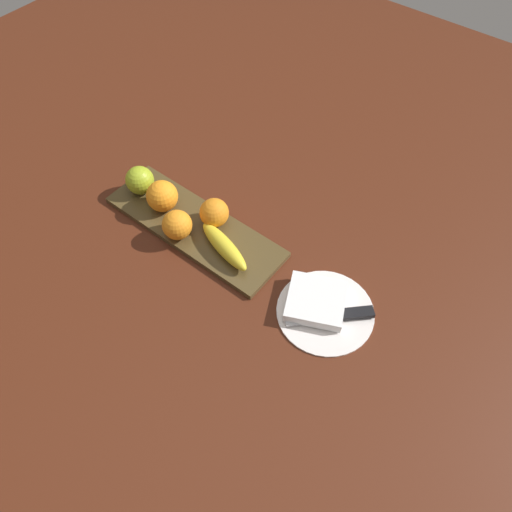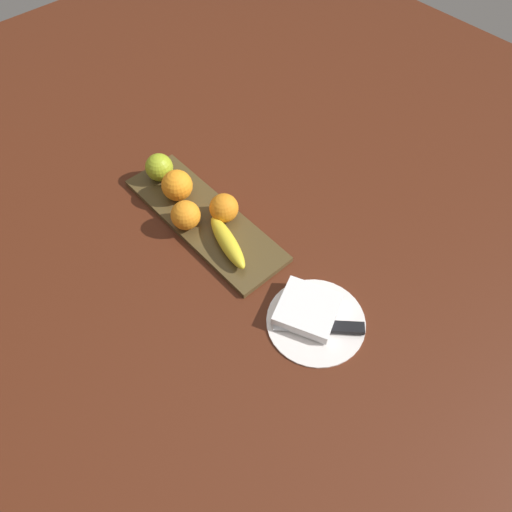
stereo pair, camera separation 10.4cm
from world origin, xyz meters
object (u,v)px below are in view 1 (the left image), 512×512
at_px(orange_near_banana, 162,196).
at_px(folded_napkin, 316,301).
at_px(apple, 140,180).
at_px(knife, 344,315).
at_px(fruit_tray, 195,226).
at_px(banana, 224,246).
at_px(orange_center, 214,213).
at_px(dinner_plate, 325,311).
at_px(orange_near_apple, 177,225).

bearing_deg(orange_near_banana, folded_napkin, -179.58).
xyz_separation_m(apple, orange_near_banana, (-0.08, 0.01, 0.00)).
bearing_deg(knife, orange_near_banana, -43.09).
distance_m(fruit_tray, knife, 0.40).
bearing_deg(banana, orange_near_banana, -168.57).
relative_size(fruit_tray, knife, 3.12).
xyz_separation_m(apple, knife, (-0.57, -0.01, -0.03)).
height_order(orange_center, dinner_plate, orange_center).
height_order(apple, knife, apple).
xyz_separation_m(orange_near_apple, dinner_plate, (-0.37, -0.04, -0.04)).
bearing_deg(knife, orange_center, -48.48).
bearing_deg(dinner_plate, fruit_tray, -0.00).
height_order(banana, orange_center, orange_center).
bearing_deg(knife, banana, -39.61).
relative_size(orange_near_apple, orange_near_banana, 0.92).
relative_size(fruit_tray, folded_napkin, 3.82).
distance_m(apple, dinner_plate, 0.54).
distance_m(banana, orange_center, 0.09).
bearing_deg(fruit_tray, orange_near_apple, 80.15).
distance_m(folded_napkin, knife, 0.06).
xyz_separation_m(fruit_tray, apple, (0.17, -0.00, 0.04)).
distance_m(apple, orange_near_apple, 0.17).
relative_size(fruit_tray, orange_near_banana, 6.04).
xyz_separation_m(folded_napkin, knife, (-0.06, -0.01, -0.01)).
bearing_deg(banana, fruit_tray, -173.42).
xyz_separation_m(orange_center, knife, (-0.37, 0.02, -0.03)).
bearing_deg(dinner_plate, orange_near_banana, 0.39).
bearing_deg(banana, orange_center, 159.72).
bearing_deg(folded_napkin, apple, -0.28).
xyz_separation_m(orange_near_banana, dinner_plate, (-0.46, -0.00, -0.05)).
height_order(folded_napkin, knife, folded_napkin).
relative_size(apple, banana, 0.43).
distance_m(fruit_tray, apple, 0.18).
height_order(dinner_plate, knife, knife).
bearing_deg(apple, fruit_tray, 179.18).
bearing_deg(orange_center, knife, 176.18).
distance_m(fruit_tray, banana, 0.11).
height_order(orange_near_apple, folded_napkin, orange_near_apple).
height_order(apple, banana, apple).
relative_size(fruit_tray, banana, 2.80).
bearing_deg(dinner_plate, orange_near_apple, 6.65).
bearing_deg(apple, orange_near_apple, 164.61).
distance_m(orange_near_banana, orange_center, 0.13).
xyz_separation_m(fruit_tray, knife, (-0.40, -0.01, 0.01)).
xyz_separation_m(dinner_plate, knife, (-0.04, -0.01, 0.01)).
relative_size(apple, knife, 0.47).
xyz_separation_m(fruit_tray, banana, (-0.11, 0.02, 0.03)).
bearing_deg(fruit_tray, dinner_plate, 180.00).
distance_m(orange_near_apple, orange_near_banana, 0.09).
bearing_deg(orange_near_banana, dinner_plate, -179.61).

